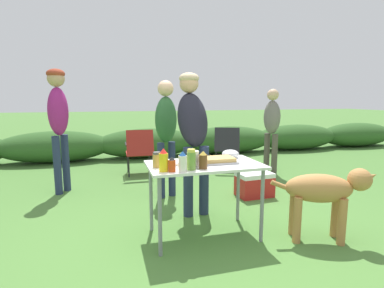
% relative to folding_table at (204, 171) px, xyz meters
% --- Properties ---
extents(ground_plane, '(60.00, 60.00, 0.00)m').
position_rel_folding_table_xyz_m(ground_plane, '(0.00, 0.00, -0.66)').
color(ground_plane, '#477533').
extents(shrub_hedge, '(14.40, 0.90, 0.67)m').
position_rel_folding_table_xyz_m(shrub_hedge, '(0.00, 4.22, -0.33)').
color(shrub_hedge, '#2D5623').
rests_on(shrub_hedge, ground).
extents(folding_table, '(1.10, 0.64, 0.74)m').
position_rel_folding_table_xyz_m(folding_table, '(0.00, 0.00, 0.00)').
color(folding_table, silver).
rests_on(folding_table, ground).
extents(food_tray, '(0.39, 0.25, 0.06)m').
position_rel_folding_table_xyz_m(food_tray, '(0.12, -0.00, 0.10)').
color(food_tray, '#9E9EA3').
rests_on(food_tray, folding_table).
extents(plate_stack, '(0.21, 0.21, 0.03)m').
position_rel_folding_table_xyz_m(plate_stack, '(-0.25, 0.06, 0.09)').
color(plate_stack, white).
rests_on(plate_stack, folding_table).
extents(mixing_bowl, '(0.18, 0.18, 0.09)m').
position_rel_folding_table_xyz_m(mixing_bowl, '(0.36, 0.20, 0.12)').
color(mixing_bowl, silver).
rests_on(mixing_bowl, folding_table).
extents(paper_cup_stack, '(0.08, 0.08, 0.16)m').
position_rel_folding_table_xyz_m(paper_cup_stack, '(-0.14, -0.13, 0.15)').
color(paper_cup_stack, white).
rests_on(paper_cup_stack, folding_table).
extents(hot_sauce_bottle, '(0.06, 0.06, 0.13)m').
position_rel_folding_table_xyz_m(hot_sauce_bottle, '(-0.37, -0.22, 0.14)').
color(hot_sauce_bottle, '#CC4214').
rests_on(hot_sauce_bottle, folding_table).
extents(mayo_bottle, '(0.07, 0.07, 0.18)m').
position_rel_folding_table_xyz_m(mayo_bottle, '(-0.28, -0.25, 0.16)').
color(mayo_bottle, silver).
rests_on(mayo_bottle, folding_table).
extents(spice_jar, '(0.08, 0.08, 0.14)m').
position_rel_folding_table_xyz_m(spice_jar, '(-0.47, -0.02, 0.15)').
color(spice_jar, '#B2893D').
rests_on(spice_jar, folding_table).
extents(mustard_bottle, '(0.08, 0.08, 0.20)m').
position_rel_folding_table_xyz_m(mustard_bottle, '(-0.44, -0.20, 0.17)').
color(mustard_bottle, yellow).
rests_on(mustard_bottle, folding_table).
extents(relish_jar, '(0.08, 0.08, 0.19)m').
position_rel_folding_table_xyz_m(relish_jar, '(-0.19, -0.21, 0.17)').
color(relish_jar, olive).
rests_on(relish_jar, folding_table).
extents(beer_bottle, '(0.08, 0.08, 0.16)m').
position_rel_folding_table_xyz_m(beer_bottle, '(-0.08, -0.20, 0.15)').
color(beer_bottle, brown).
rests_on(beer_bottle, folding_table).
extents(standing_person_in_red_jacket, '(0.39, 0.51, 1.67)m').
position_rel_folding_table_xyz_m(standing_person_in_red_jacket, '(0.07, 0.66, 0.39)').
color(standing_person_in_red_jacket, '#232D4C').
rests_on(standing_person_in_red_jacket, ground).
extents(standing_person_in_dark_puffer, '(0.37, 0.31, 1.61)m').
position_rel_folding_table_xyz_m(standing_person_in_dark_puffer, '(-0.13, 1.29, 0.32)').
color(standing_person_in_dark_puffer, '#232D4C').
rests_on(standing_person_in_dark_puffer, ground).
extents(standing_person_with_beanie, '(0.33, 0.39, 1.53)m').
position_rel_folding_table_xyz_m(standing_person_with_beanie, '(1.96, 2.07, 0.26)').
color(standing_person_with_beanie, '#4C473D').
rests_on(standing_person_with_beanie, ground).
extents(standing_person_in_gray_fleece, '(0.37, 0.40, 1.78)m').
position_rel_folding_table_xyz_m(standing_person_in_gray_fleece, '(-1.56, 1.90, 0.48)').
color(standing_person_in_gray_fleece, '#232D4C').
rests_on(standing_person_in_gray_fleece, ground).
extents(dog, '(0.94, 0.50, 0.72)m').
position_rel_folding_table_xyz_m(dog, '(1.08, -0.40, -0.17)').
color(dog, '#B27A42').
rests_on(dog, ground).
extents(camp_chair_green_behind_table, '(0.65, 0.72, 0.83)m').
position_rel_folding_table_xyz_m(camp_chair_green_behind_table, '(1.29, 2.55, -0.20)').
color(camp_chair_green_behind_table, '#232328').
rests_on(camp_chair_green_behind_table, ground).
extents(camp_chair_near_hedge, '(0.49, 0.60, 0.83)m').
position_rel_folding_table_xyz_m(camp_chair_near_hedge, '(-0.36, 2.58, -0.20)').
color(camp_chair_near_hedge, maroon).
rests_on(camp_chair_near_hedge, ground).
extents(cooler_box, '(0.50, 0.35, 0.34)m').
position_rel_folding_table_xyz_m(cooler_box, '(1.07, 0.98, -0.49)').
color(cooler_box, '#B21E1E').
rests_on(cooler_box, ground).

